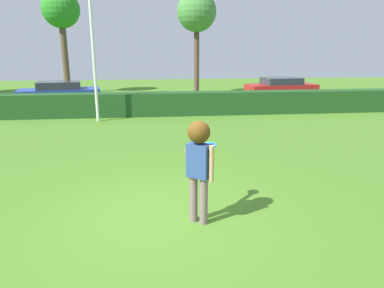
# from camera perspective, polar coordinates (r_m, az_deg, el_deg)

# --- Properties ---
(ground_plane) EXTENTS (60.00, 60.00, 0.00)m
(ground_plane) POSITION_cam_1_polar(r_m,az_deg,el_deg) (6.52, -4.51, -11.74)
(ground_plane) COLOR #497A24
(person) EXTENTS (0.48, 0.84, 1.81)m
(person) POSITION_cam_1_polar(r_m,az_deg,el_deg) (5.91, 1.15, -2.16)
(person) COLOR #7D6263
(person) RESTS_ON ground
(frisbee) EXTENTS (0.23, 0.23, 0.06)m
(frisbee) POSITION_cam_1_polar(r_m,az_deg,el_deg) (6.58, 2.96, -0.14)
(frisbee) COLOR #268CE5
(lamppost) EXTENTS (0.24, 0.24, 5.53)m
(lamppost) POSITION_cam_1_polar(r_m,az_deg,el_deg) (15.12, -15.69, 15.09)
(lamppost) COLOR silver
(lamppost) RESTS_ON ground
(hedge_row) EXTENTS (29.62, 0.90, 1.03)m
(hedge_row) POSITION_cam_1_polar(r_m,az_deg,el_deg) (16.22, -5.93, 6.43)
(hedge_row) COLOR #1E481D
(hedge_row) RESTS_ON ground
(parked_car_blue) EXTENTS (4.43, 2.41, 1.25)m
(parked_car_blue) POSITION_cam_1_polar(r_m,az_deg,el_deg) (20.59, -20.56, 7.87)
(parked_car_blue) COLOR #263FA5
(parked_car_blue) RESTS_ON ground
(parked_car_red) EXTENTS (4.36, 2.17, 1.25)m
(parked_car_red) POSITION_cam_1_polar(r_m,az_deg,el_deg) (22.58, 14.16, 8.92)
(parked_car_red) COLOR #B21E1E
(parked_car_red) RESTS_ON ground
(oak_tree) EXTENTS (2.47, 2.47, 6.42)m
(oak_tree) POSITION_cam_1_polar(r_m,az_deg,el_deg) (23.58, 0.76, 20.32)
(oak_tree) COLOR brown
(oak_tree) RESTS_ON ground
(willow_tree) EXTENTS (2.41, 2.41, 6.62)m
(willow_tree) POSITION_cam_1_polar(r_m,az_deg,el_deg) (25.66, -20.37, 19.38)
(willow_tree) COLOR brown
(willow_tree) RESTS_ON ground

